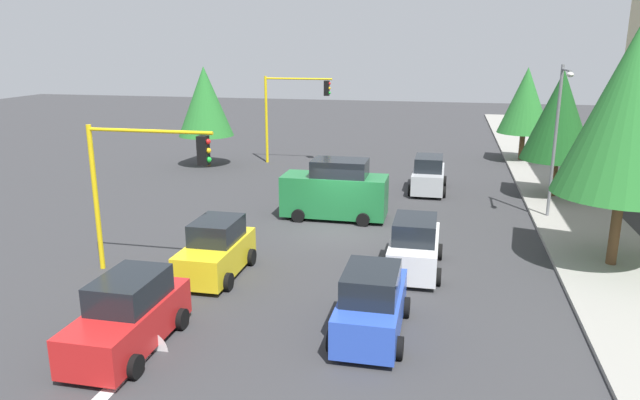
% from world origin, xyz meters
% --- Properties ---
extents(ground_plane, '(120.00, 120.00, 0.00)m').
position_xyz_m(ground_plane, '(0.00, 0.00, 0.00)').
color(ground_plane, '#353538').
extents(sidewalk_kerb, '(80.00, 4.00, 0.15)m').
position_xyz_m(sidewalk_kerb, '(-5.00, 10.50, 0.07)').
color(sidewalk_kerb, gray).
rests_on(sidewalk_kerb, ground).
extents(lane_arrow_near, '(2.40, 1.10, 1.10)m').
position_xyz_m(lane_arrow_near, '(11.51, -3.00, 0.01)').
color(lane_arrow_near, silver).
rests_on(lane_arrow_near, ground).
extents(traffic_signal_far_right, '(0.36, 4.59, 5.80)m').
position_xyz_m(traffic_signal_far_right, '(-14.00, -5.72, 4.10)').
color(traffic_signal_far_right, yellow).
rests_on(traffic_signal_far_right, ground).
extents(traffic_signal_near_right, '(0.36, 4.59, 5.21)m').
position_xyz_m(traffic_signal_near_right, '(6.00, -5.62, 3.71)').
color(traffic_signal_near_right, yellow).
rests_on(traffic_signal_near_right, ground).
extents(street_lamp_curbside, '(2.15, 0.28, 7.00)m').
position_xyz_m(street_lamp_curbside, '(-3.61, 9.20, 4.35)').
color(street_lamp_curbside, slate).
rests_on(street_lamp_curbside, ground).
extents(tree_roadside_mid, '(3.63, 3.63, 6.61)m').
position_xyz_m(tree_roadside_mid, '(-8.00, 10.00, 4.32)').
color(tree_roadside_mid, brown).
rests_on(tree_roadside_mid, ground).
extents(tree_opposite_side, '(3.57, 3.57, 6.49)m').
position_xyz_m(tree_opposite_side, '(-12.00, -11.00, 4.24)').
color(tree_opposite_side, brown).
rests_on(tree_opposite_side, ground).
extents(tree_roadside_far, '(3.51, 3.51, 6.38)m').
position_xyz_m(tree_roadside_far, '(-18.00, 9.50, 4.17)').
color(tree_roadside_far, brown).
rests_on(tree_roadside_far, ground).
extents(tree_roadside_near, '(4.73, 4.73, 8.66)m').
position_xyz_m(tree_roadside_near, '(2.00, 10.50, 5.69)').
color(tree_roadside_near, brown).
rests_on(tree_roadside_near, ground).
extents(delivery_van_green, '(2.22, 4.80, 2.77)m').
position_xyz_m(delivery_van_green, '(-2.00, -0.46, 1.28)').
color(delivery_van_green, '#1E7238').
rests_on(delivery_van_green, ground).
extents(car_blue, '(3.97, 1.98, 1.98)m').
position_xyz_m(car_blue, '(8.84, 2.64, 0.90)').
color(car_blue, blue).
rests_on(car_blue, ground).
extents(car_red, '(4.19, 1.99, 1.98)m').
position_xyz_m(car_red, '(10.95, -3.55, 0.90)').
color(car_red, red).
rests_on(car_red, ground).
extents(car_yellow, '(3.81, 1.96, 1.98)m').
position_xyz_m(car_yellow, '(5.66, -3.22, 0.90)').
color(car_yellow, yellow).
rests_on(car_yellow, ground).
extents(car_silver, '(4.16, 1.97, 1.98)m').
position_xyz_m(car_silver, '(-8.13, 3.57, 0.90)').
color(car_silver, '#B2B5BA').
rests_on(car_silver, ground).
extents(car_white, '(4.05, 1.97, 1.98)m').
position_xyz_m(car_white, '(3.76, 3.52, 0.90)').
color(car_white, white).
rests_on(car_white, ground).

